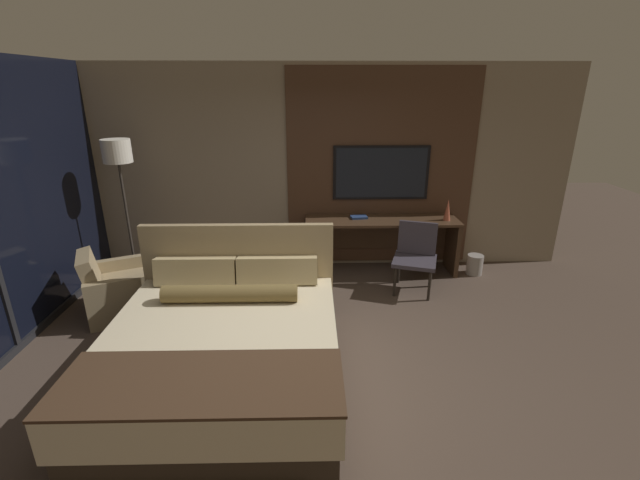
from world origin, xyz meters
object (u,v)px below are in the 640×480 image
(armchair_by_window, at_px, (118,291))
(vase_tall, at_px, (448,210))
(tv, at_px, (381,173))
(floor_lamp, at_px, (119,164))
(waste_bin, at_px, (475,265))
(desk_chair, at_px, (416,252))
(bed, at_px, (224,347))
(desk, at_px, (381,235))
(book, at_px, (359,217))

(armchair_by_window, relative_size, vase_tall, 3.39)
(tv, relative_size, floor_lamp, 0.70)
(waste_bin, bearing_deg, tv, 163.99)
(desk_chair, bearing_deg, floor_lamp, -165.78)
(tv, distance_m, desk_chair, 1.23)
(armchair_by_window, height_order, waste_bin, armchair_by_window)
(bed, relative_size, desk, 1.03)
(waste_bin, bearing_deg, armchair_by_window, -167.85)
(desk_chair, relative_size, vase_tall, 3.01)
(desk, height_order, book, book)
(bed, bearing_deg, desk_chair, 40.27)
(armchair_by_window, height_order, floor_lamp, floor_lamp)
(desk, height_order, armchair_by_window, desk)
(bed, bearing_deg, desk, 53.55)
(bed, xyz_separation_m, desk_chair, (2.11, 1.79, 0.18))
(tv, bearing_deg, desk, -90.00)
(armchair_by_window, relative_size, book, 4.08)
(desk_chair, xyz_separation_m, book, (-0.67, 0.60, 0.29))
(tv, bearing_deg, floor_lamp, -170.08)
(tv, xyz_separation_m, waste_bin, (1.32, -0.38, -1.23))
(floor_lamp, height_order, book, floor_lamp)
(tv, relative_size, desk_chair, 1.52)
(bed, distance_m, tv, 3.29)
(desk, height_order, waste_bin, desk)
(floor_lamp, xyz_separation_m, vase_tall, (4.19, 0.25, -0.68))
(bed, height_order, waste_bin, bed)
(floor_lamp, bearing_deg, vase_tall, 3.47)
(book, distance_m, waste_bin, 1.77)
(tv, distance_m, vase_tall, 1.03)
(desk, height_order, tv, tv)
(bed, height_order, tv, tv)
(vase_tall, height_order, book, vase_tall)
(bed, xyz_separation_m, armchair_by_window, (-1.46, 1.24, -0.06))
(desk_chair, distance_m, armchair_by_window, 3.62)
(tv, distance_m, floor_lamp, 3.37)
(bed, distance_m, desk_chair, 2.77)
(tv, distance_m, armchair_by_window, 3.65)
(armchair_by_window, xyz_separation_m, book, (2.90, 1.15, 0.53))
(desk, xyz_separation_m, book, (-0.31, 0.02, 0.26))
(bed, xyz_separation_m, waste_bin, (3.07, 2.21, -0.19))
(book, height_order, waste_bin, book)
(desk_chair, xyz_separation_m, waste_bin, (0.96, 0.43, -0.37))
(armchair_by_window, bearing_deg, tv, -91.98)
(desk_chair, xyz_separation_m, vase_tall, (0.51, 0.48, 0.41))
(desk, height_order, desk_chair, desk_chair)
(desk_chair, relative_size, floor_lamp, 0.46)
(tv, relative_size, vase_tall, 4.59)
(desk_chair, height_order, waste_bin, desk_chair)
(floor_lamp, relative_size, vase_tall, 6.59)
(tv, xyz_separation_m, armchair_by_window, (-3.21, -1.35, -1.10))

